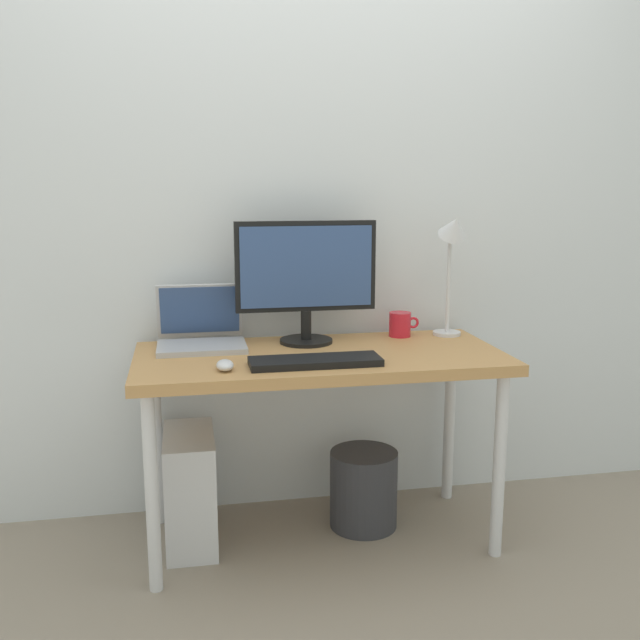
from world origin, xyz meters
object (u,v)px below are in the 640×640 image
object	(u,v)px
laptop	(201,331)
mouse	(225,365)
coffee_mug	(400,324)
computer_tower	(190,489)
keyboard	(315,361)
wastebasket	(364,489)
desk	(320,372)
desk_lamp	(453,247)
monitor	(306,274)

from	to	relation	value
laptop	mouse	bearing A→B (deg)	-79.65
coffee_mug	computer_tower	size ratio (longest dim) A/B	0.29
laptop	keyboard	size ratio (longest dim) A/B	0.73
mouse	wastebasket	size ratio (longest dim) A/B	0.30
desk	mouse	size ratio (longest dim) A/B	14.52
keyboard	computer_tower	distance (m)	0.70
desk_lamp	coffee_mug	size ratio (longest dim) A/B	4.10
coffee_mug	computer_tower	distance (m)	1.01
desk	mouse	xyz separation A→B (m)	(-0.35, -0.17, 0.09)
monitor	coffee_mug	xyz separation A→B (m)	(0.38, 0.04, -0.21)
coffee_mug	wastebasket	size ratio (longest dim) A/B	0.40
laptop	mouse	distance (m)	0.37
desk	laptop	size ratio (longest dim) A/B	4.08
desk	mouse	world-z (taller)	mouse
mouse	desk	bearing A→B (deg)	26.65
desk_lamp	keyboard	distance (m)	0.77
desk	computer_tower	bearing A→B (deg)	173.14
laptop	desk_lamp	xyz separation A→B (m)	(0.97, -0.02, 0.30)
coffee_mug	computer_tower	bearing A→B (deg)	-169.49
desk_lamp	wastebasket	distance (m)	1.00
laptop	computer_tower	distance (m)	0.58
desk_lamp	coffee_mug	bearing A→B (deg)	167.47
laptop	desk_lamp	world-z (taller)	desk_lamp
desk	keyboard	size ratio (longest dim) A/B	2.97
monitor	desk_lamp	distance (m)	0.58
wastebasket	monitor	bearing A→B (deg)	152.92
desk	coffee_mug	distance (m)	0.44
keyboard	laptop	bearing A→B (deg)	136.40
monitor	coffee_mug	world-z (taller)	monitor
monitor	wastebasket	xyz separation A→B (m)	(0.20, -0.10, -0.83)
laptop	computer_tower	world-z (taller)	laptop
wastebasket	mouse	bearing A→B (deg)	-155.82
mouse	coffee_mug	xyz separation A→B (m)	(0.71, 0.39, 0.03)
keyboard	computer_tower	xyz separation A→B (m)	(-0.43, 0.22, -0.52)
laptop	computer_tower	bearing A→B (deg)	-114.68
keyboard	computer_tower	size ratio (longest dim) A/B	1.05
mouse	laptop	bearing A→B (deg)	100.35
mouse	coffee_mug	size ratio (longest dim) A/B	0.75
mouse	computer_tower	size ratio (longest dim) A/B	0.21
desk	monitor	world-z (taller)	monitor
mouse	monitor	bearing A→B (deg)	46.44
laptop	coffee_mug	world-z (taller)	laptop
monitor	desk	bearing A→B (deg)	-82.91
desk	wastebasket	distance (m)	0.53
desk_lamp	desk	bearing A→B (deg)	-162.95
computer_tower	wastebasket	distance (m)	0.66
keyboard	computer_tower	bearing A→B (deg)	152.90
monitor	coffee_mug	size ratio (longest dim) A/B	4.38
keyboard	wastebasket	bearing A→B (deg)	44.26
desk	monitor	bearing A→B (deg)	97.09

